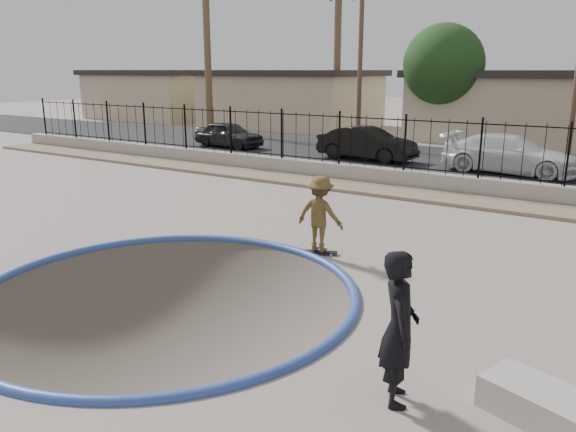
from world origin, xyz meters
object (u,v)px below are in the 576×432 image
Objects in this scene: skater at (320,218)px; car_b at (367,144)px; skateboard at (319,252)px; car_a at (229,134)px; car_c at (510,154)px; videographer at (399,328)px; concrete_ledge at (555,411)px.

car_b is (-4.79, 12.52, -0.06)m from skater.
car_a is at bearing 111.60° from skateboard.
car_b is 6.05m from car_c.
videographer is at bearing -132.98° from car_a.
skater is 5.64m from videographer.
concrete_ledge is at bearing -145.15° from car_b.
car_c is at bearing -86.74° from car_b.
car_a is 7.82m from car_b.
car_b is at bearing 121.60° from concrete_ledge.
videographer is at bearing -150.35° from car_b.
car_a is 0.87× the size of car_b.
concrete_ledge is (5.29, -3.87, 0.14)m from skateboard.
videographer is (3.58, -4.35, 0.91)m from skateboard.
car_b is at bearing 87.33° from skateboard.
skateboard is at bearing 180.00° from skater.
car_a is (-12.62, 12.52, -0.13)m from skater.
car_c is (1.26, 12.52, -0.05)m from skater.
videographer reaches higher than car_a.
skateboard is 0.42× the size of videographer.
skater reaches higher than car_b.
concrete_ledge is 0.36× the size of car_b.
car_a is 13.87m from car_c.
skater is 0.32× the size of car_c.
videographer is 17.04m from car_c.
car_c is at bearing 103.83° from concrete_ledge.
skateboard is 6.56m from concrete_ledge.
car_b is at bearing -1.07° from videographer.
concrete_ledge reaches higher than skateboard.
car_c is at bearing -98.14° from skater.
concrete_ledge is at bearing -161.34° from car_c.
skateboard is at bearing 11.99° from videographer.
videographer is at bearing -167.32° from car_c.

